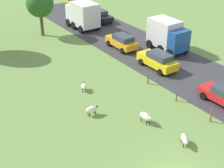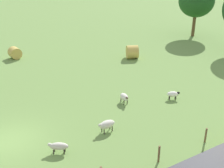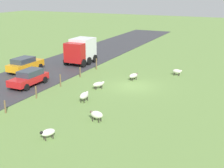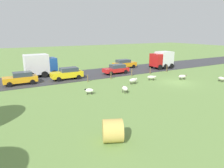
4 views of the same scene
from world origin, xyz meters
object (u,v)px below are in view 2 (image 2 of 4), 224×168
sheep_0 (173,94)px  hay_bale_1 (132,52)px  sheep_3 (59,146)px  tree_1 (197,1)px  sheep_4 (107,124)px  sheep_5 (124,97)px  hay_bale_0 (15,53)px

sheep_0 → hay_bale_1: size_ratio=0.71×
sheep_3 → tree_1: (-15.43, 26.09, 4.43)m
sheep_4 → sheep_5: (-2.81, 3.16, -0.03)m
sheep_4 → hay_bale_1: size_ratio=0.85×
sheep_0 → sheep_4: sheep_4 is taller
sheep_5 → hay_bale_1: size_ratio=0.73×
sheep_3 → hay_bale_0: size_ratio=0.97×
hay_bale_0 → hay_bale_1: size_ratio=0.85×
tree_1 → hay_bale_0: bearing=-97.3°
sheep_4 → hay_bale_0: (-18.00, -1.62, 0.09)m
sheep_5 → hay_bale_0: bearing=-162.5°
tree_1 → sheep_5: bearing=-58.0°
sheep_0 → sheep_5: bearing=-111.4°
sheep_0 → hay_bale_0: 18.71m
sheep_0 → tree_1: tree_1 is taller
sheep_3 → sheep_5: bearing=116.3°
hay_bale_0 → hay_bale_1: 13.13m
sheep_5 → hay_bale_1: 10.76m
sheep_0 → sheep_3: 10.62m
tree_1 → sheep_0: bearing=-49.1°
sheep_5 → hay_bale_0: 15.93m
sheep_0 → hay_bale_1: bearing=164.3°
sheep_4 → sheep_0: bearing=101.0°
sheep_4 → sheep_5: size_ratio=1.17×
sheep_5 → hay_bale_0: (-15.19, -4.78, 0.11)m
sheep_0 → tree_1: 21.17m
sheep_3 → tree_1: tree_1 is taller
sheep_3 → hay_bale_0: bearing=174.0°
sheep_0 → hay_bale_1: hay_bale_1 is taller
hay_bale_0 → hay_bale_1: bearing=59.6°
sheep_3 → sheep_0: bearing=100.1°
sheep_4 → hay_bale_1: bearing=139.5°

